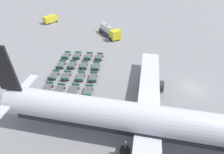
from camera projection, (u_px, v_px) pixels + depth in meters
ground_plane at (192, 88)px, 31.58m from camera, size 500.00×500.00×0.00m
airplane at (157, 122)px, 21.25m from camera, size 36.11×44.94×11.90m
fuel_tanker_primary at (109, 31)px, 49.56m from camera, size 8.11×7.22×2.95m
service_van at (50, 19)px, 58.14m from camera, size 4.98×4.18×2.22m
baggage_dolly_row_near_col_a at (66, 55)px, 40.14m from camera, size 3.28×1.64×0.92m
baggage_dolly_row_near_col_b at (61, 65)px, 36.96m from camera, size 3.30×1.73×0.92m
baggage_dolly_row_near_col_c at (54, 75)px, 33.90m from camera, size 3.25×1.57×0.92m
baggage_dolly_row_near_col_d at (47, 88)px, 30.82m from camera, size 3.26×1.59×0.92m
baggage_dolly_row_mid_a_col_a at (77, 56)px, 40.00m from camera, size 3.31×1.75×0.92m
baggage_dolly_row_mid_a_col_b at (72, 65)px, 36.88m from camera, size 3.31×1.73×0.92m
baggage_dolly_row_mid_a_col_c at (66, 76)px, 33.71m from camera, size 3.31×1.75×0.92m
baggage_dolly_row_mid_a_col_d at (59, 90)px, 30.47m from camera, size 3.25×1.57×0.92m
baggage_dolly_row_mid_b_col_a at (88, 56)px, 39.78m from camera, size 3.26×1.59×0.92m
baggage_dolly_row_mid_b_col_b at (84, 65)px, 36.75m from camera, size 3.31×1.74×0.92m
baggage_dolly_row_mid_b_col_c at (80, 77)px, 33.50m from camera, size 3.28×1.65×0.92m
baggage_dolly_row_mid_b_col_d at (73, 90)px, 30.43m from camera, size 3.25×1.58×0.92m
baggage_dolly_row_far_col_a at (99, 57)px, 39.53m from camera, size 3.25×1.58×0.92m
baggage_dolly_row_far_col_b at (96, 66)px, 36.45m from camera, size 3.31×1.76×0.92m
baggage_dolly_row_far_col_c at (93, 77)px, 33.32m from camera, size 3.31×1.75×0.92m
baggage_dolly_row_far_col_d at (88, 91)px, 30.19m from camera, size 3.28×1.66×0.92m
stand_guidance_stripe at (87, 120)px, 25.72m from camera, size 1.31×23.46×0.01m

